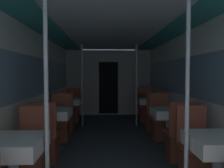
{
  "coord_description": "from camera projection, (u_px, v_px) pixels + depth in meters",
  "views": [
    {
      "loc": [
        -0.13,
        -1.5,
        1.39
      ],
      "look_at": [
        0.02,
        2.93,
        1.18
      ],
      "focal_mm": 35.0,
      "sensor_mm": 36.0,
      "label": 1
    }
  ],
  "objects": [
    {
      "name": "dining_table_right_2",
      "position": [
        149.0,
        103.0,
        5.82
      ],
      "size": [
        0.6,
        0.6,
        0.74
      ],
      "color": "#4C4C51",
      "rests_on": "ground_plane"
    },
    {
      "name": "dining_table_left_1",
      "position": [
        54.0,
        116.0,
        3.98
      ],
      "size": [
        0.6,
        0.6,
        0.74
      ],
      "color": "#4C4C51",
      "rests_on": "ground_plane"
    },
    {
      "name": "chair_left_far_0",
      "position": [
        32.0,
        159.0,
        2.78
      ],
      "size": [
        0.41,
        0.41,
        0.96
      ],
      "rotation": [
        0.0,
        0.0,
        3.14
      ],
      "color": "brown",
      "rests_on": "ground_plane"
    },
    {
      "name": "chair_right_far_2",
      "position": [
        145.0,
        111.0,
        6.39
      ],
      "size": [
        0.41,
        0.41,
        0.96
      ],
      "rotation": [
        0.0,
        0.0,
        3.14
      ],
      "color": "brown",
      "rests_on": "ground_plane"
    },
    {
      "name": "support_pole_left_2",
      "position": [
        82.0,
        85.0,
        5.73
      ],
      "size": [
        0.04,
        0.04,
        2.17
      ],
      "color": "silver",
      "rests_on": "ground_plane"
    },
    {
      "name": "dining_table_right_1",
      "position": [
        169.0,
        115.0,
        4.05
      ],
      "size": [
        0.6,
        0.6,
        0.74
      ],
      "color": "#4C4C51",
      "rests_on": "ground_plane"
    },
    {
      "name": "chair_right_near_1",
      "position": [
        179.0,
        141.0,
        3.51
      ],
      "size": [
        0.41,
        0.41,
        0.96
      ],
      "color": "brown",
      "rests_on": "ground_plane"
    },
    {
      "name": "bulkhead_far",
      "position": [
        108.0,
        83.0,
        7.38
      ],
      "size": [
        2.82,
        0.09,
        2.17
      ],
      "color": "#A8A8A3",
      "rests_on": "ground_plane"
    },
    {
      "name": "support_pole_left_0",
      "position": [
        46.0,
        104.0,
        2.2
      ],
      "size": [
        0.04,
        0.04,
        2.17
      ],
      "color": "silver",
      "rests_on": "ground_plane"
    },
    {
      "name": "support_pole_right_2",
      "position": [
        137.0,
        85.0,
        5.78
      ],
      "size": [
        0.04,
        0.04,
        2.17
      ],
      "color": "silver",
      "rests_on": "ground_plane"
    },
    {
      "name": "dining_table_left_0",
      "position": [
        13.0,
        150.0,
        2.21
      ],
      "size": [
        0.6,
        0.6,
        0.74
      ],
      "color": "#4C4C51",
      "rests_on": "ground_plane"
    },
    {
      "name": "chair_right_far_0",
      "position": [
        196.0,
        157.0,
        2.85
      ],
      "size": [
        0.41,
        0.41,
        0.96
      ],
      "rotation": [
        0.0,
        0.0,
        3.14
      ],
      "color": "brown",
      "rests_on": "ground_plane"
    },
    {
      "name": "chair_right_far_1",
      "position": [
        161.0,
        125.0,
        4.62
      ],
      "size": [
        0.41,
        0.41,
        0.96
      ],
      "rotation": [
        0.0,
        0.0,
        3.14
      ],
      "color": "brown",
      "rests_on": "ground_plane"
    },
    {
      "name": "support_pole_right_0",
      "position": [
        187.0,
        103.0,
        2.25
      ],
      "size": [
        0.04,
        0.04,
        2.17
      ],
      "color": "silver",
      "rests_on": "ground_plane"
    },
    {
      "name": "wall_right",
      "position": [
        185.0,
        87.0,
        4.25
      ],
      "size": [
        0.05,
        8.19,
        2.17
      ],
      "color": "silver",
      "rests_on": "ground_plane"
    },
    {
      "name": "ceiling_panel",
      "position": [
        111.0,
        30.0,
        4.15
      ],
      "size": [
        2.88,
        8.19,
        0.07
      ],
      "color": "silver",
      "rests_on": "wall_left"
    },
    {
      "name": "wall_left",
      "position": [
        36.0,
        88.0,
        4.16
      ],
      "size": [
        0.05,
        8.19,
        2.17
      ],
      "color": "silver",
      "rests_on": "ground_plane"
    },
    {
      "name": "dining_table_left_2",
      "position": [
        69.0,
        103.0,
        5.74
      ],
      "size": [
        0.6,
        0.6,
        0.74
      ],
      "color": "#4C4C51",
      "rests_on": "ground_plane"
    },
    {
      "name": "chair_left_near_1",
      "position": [
        46.0,
        143.0,
        3.44
      ],
      "size": [
        0.41,
        0.41,
        0.96
      ],
      "color": "brown",
      "rests_on": "ground_plane"
    },
    {
      "name": "chair_left_near_2",
      "position": [
        66.0,
        119.0,
        5.2
      ],
      "size": [
        0.41,
        0.41,
        0.96
      ],
      "color": "brown",
      "rests_on": "ground_plane"
    },
    {
      "name": "chair_left_far_1",
      "position": [
        60.0,
        126.0,
        4.55
      ],
      "size": [
        0.41,
        0.41,
        0.96
      ],
      "rotation": [
        0.0,
        0.0,
        3.14
      ],
      "color": "brown",
      "rests_on": "ground_plane"
    },
    {
      "name": "chair_left_far_2",
      "position": [
        73.0,
        111.0,
        6.32
      ],
      "size": [
        0.41,
        0.41,
        0.96
      ],
      "rotation": [
        0.0,
        0.0,
        3.14
      ],
      "color": "brown",
      "rests_on": "ground_plane"
    },
    {
      "name": "dining_table_right_0",
      "position": [
        218.0,
        148.0,
        2.28
      ],
      "size": [
        0.6,
        0.6,
        0.74
      ],
      "color": "#4C4C51",
      "rests_on": "ground_plane"
    },
    {
      "name": "chair_right_near_2",
      "position": [
        154.0,
        119.0,
        5.28
      ],
      "size": [
        0.41,
        0.41,
        0.96
      ],
      "color": "brown",
      "rests_on": "ground_plane"
    }
  ]
}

